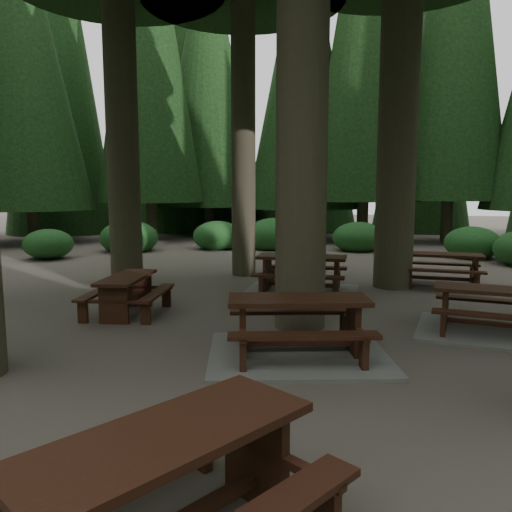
% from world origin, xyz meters
% --- Properties ---
extents(ground, '(80.00, 80.00, 0.00)m').
position_xyz_m(ground, '(0.00, 0.00, 0.00)').
color(ground, '#554B45').
rests_on(ground, ground).
extents(picnic_table_a, '(2.46, 2.14, 0.75)m').
position_xyz_m(picnic_table_a, '(3.84, 0.47, 0.25)').
color(picnic_table_a, gray).
rests_on(picnic_table_a, ground).
extents(picnic_table_b, '(1.58, 1.85, 0.72)m').
position_xyz_m(picnic_table_b, '(-2.42, 0.22, 0.48)').
color(picnic_table_b, '#381D10').
rests_on(picnic_table_b, ground).
extents(picnic_table_c, '(2.54, 2.12, 0.84)m').
position_xyz_m(picnic_table_c, '(0.41, 2.93, 0.30)').
color(picnic_table_c, gray).
rests_on(picnic_table_c, ground).
extents(picnic_table_d, '(1.90, 1.57, 0.78)m').
position_xyz_m(picnic_table_d, '(3.56, 4.59, 0.52)').
color(picnic_table_d, '#381D10').
rests_on(picnic_table_d, ground).
extents(picnic_table_e, '(2.30, 2.43, 0.83)m').
position_xyz_m(picnic_table_e, '(0.85, -5.30, 0.55)').
color(picnic_table_e, '#381D10').
rests_on(picnic_table_e, ground).
extents(picnic_table_f, '(2.90, 2.61, 0.83)m').
position_xyz_m(picnic_table_f, '(1.02, -1.33, 0.29)').
color(picnic_table_f, gray).
rests_on(picnic_table_f, ground).
extents(shrub_ring, '(23.86, 24.64, 1.49)m').
position_xyz_m(shrub_ring, '(0.70, 0.75, 0.40)').
color(shrub_ring, '#1D5523').
rests_on(shrub_ring, ground).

